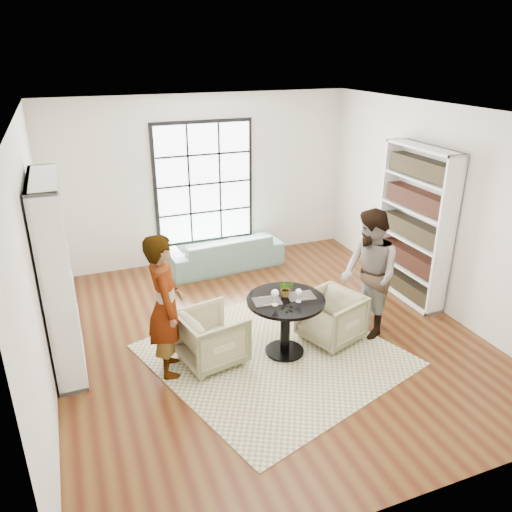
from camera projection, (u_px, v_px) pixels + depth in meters
name	position (u px, v px, depth m)	size (l,w,h in m)	color
ground	(266.00, 335.00, 6.96)	(6.00, 6.00, 0.00)	#563514
room_shell	(252.00, 238.00, 6.94)	(6.00, 6.01, 6.00)	silver
rug	(274.00, 355.00, 6.50)	(2.80, 2.80, 0.01)	#BEBB8E
pedestal_table	(285.00, 314.00, 6.34)	(0.99, 0.99, 0.79)	black
sofa	(224.00, 251.00, 9.01)	(2.06, 0.81, 0.60)	gray
armchair_left	(212.00, 337.00, 6.26)	(0.74, 0.76, 0.69)	tan
armchair_right	(331.00, 318.00, 6.73)	(0.72, 0.74, 0.67)	#BFAE88
person_left	(165.00, 306.00, 5.86)	(0.66, 0.43, 1.80)	gray
person_right	(369.00, 274.00, 6.70)	(0.87, 0.67, 1.78)	gray
placemat_left	(267.00, 301.00, 6.19)	(0.34, 0.26, 0.01)	#282522
placemat_right	(301.00, 296.00, 6.32)	(0.34, 0.26, 0.01)	#282522
cutlery_left	(267.00, 301.00, 6.19)	(0.14, 0.22, 0.01)	silver
cutlery_right	(301.00, 295.00, 6.32)	(0.14, 0.22, 0.01)	silver
wine_glass_left	(275.00, 294.00, 6.05)	(0.10, 0.10, 0.21)	silver
wine_glass_right	(299.00, 292.00, 6.14)	(0.08, 0.08, 0.18)	silver
flower_centerpiece	(286.00, 288.00, 6.29)	(0.19, 0.17, 0.21)	gray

